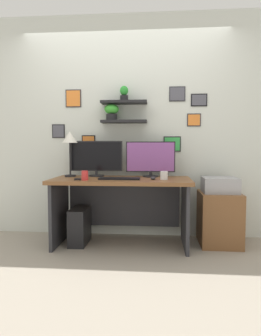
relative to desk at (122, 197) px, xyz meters
name	(u,v)px	position (x,y,z in m)	size (l,w,h in m)	color
ground_plane	(121,245)	(0.00, -0.05, -0.54)	(8.00, 8.00, 0.00)	gray
back_wall_assembly	(125,126)	(0.00, 0.38, 0.82)	(4.40, 0.24, 2.70)	silver
desk	(122,197)	(0.00, 0.00, 0.00)	(1.53, 0.68, 0.75)	brown
monitor_left	(96,158)	(-0.32, 0.16, 0.43)	(0.62, 0.18, 0.42)	black
monitor_right	(150,159)	(0.32, 0.16, 0.43)	(0.57, 0.18, 0.41)	black
keyboard	(119,179)	(-0.01, -0.16, 0.22)	(0.44, 0.14, 0.02)	black
computer_mouse	(153,178)	(0.35, -0.13, 0.23)	(0.06, 0.09, 0.03)	#2D2D33
desk_lamp	(70,141)	(-0.62, 0.10, 0.63)	(0.18, 0.18, 0.53)	black
cell_phone	(78,179)	(-0.45, -0.21, 0.22)	(0.07, 0.14, 0.01)	black
coffee_mug	(164,175)	(0.47, -0.13, 0.26)	(0.08, 0.08, 0.09)	white
pen_cup	(85,175)	(-0.36, -0.25, 0.26)	(0.07, 0.07, 0.10)	red
drawer_cabinet	(219,218)	(1.10, 0.08, -0.24)	(0.44, 0.50, 0.59)	brown
printer	(220,185)	(1.10, 0.08, 0.14)	(0.38, 0.34, 0.17)	#9E9EA3
computer_tower_left	(80,226)	(-0.48, -0.04, -0.33)	(0.18, 0.40, 0.41)	black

